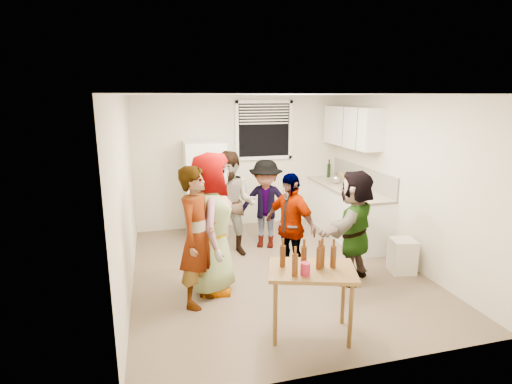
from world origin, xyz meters
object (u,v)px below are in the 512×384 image
object	(u,v)px
refrigerator	(205,189)
red_cup	(305,275)
wine_bottle	(329,177)
blue_cup	(356,199)
trash_bin	(402,255)
serving_table	(310,333)
guest_orange	(351,280)
guest_stripe	(200,302)
guest_back_right	(265,246)
kettle	(336,183)
beer_bottle_table	(321,267)
beer_bottle_counter	(352,192)
guest_back_left	(232,254)
guest_grey	(213,289)
guest_black	(289,275)

from	to	relation	value
refrigerator	red_cup	world-z (taller)	refrigerator
wine_bottle	blue_cup	distance (m)	1.73
blue_cup	red_cup	bearing A→B (deg)	-128.87
trash_bin	serving_table	xyz separation A→B (m)	(-1.87, -1.12, -0.25)
guest_orange	wine_bottle	bearing A→B (deg)	-149.04
guest_stripe	guest_back_right	world-z (taller)	guest_back_right
refrigerator	serving_table	xyz separation A→B (m)	(0.64, -3.50, -0.85)
kettle	beer_bottle_table	size ratio (longest dim) A/B	1.04
kettle	blue_cup	bearing A→B (deg)	-89.78
red_cup	guest_orange	world-z (taller)	red_cup
wine_bottle	beer_bottle_counter	world-z (taller)	wine_bottle
guest_back_right	guest_orange	size ratio (longest dim) A/B	0.96
red_cup	guest_orange	distance (m)	1.82
kettle	blue_cup	size ratio (longest dim) A/B	2.11
beer_bottle_table	guest_back_left	xyz separation A→B (m)	(-0.48, 2.37, -0.75)
refrigerator	guest_back_left	xyz separation A→B (m)	(0.27, -1.10, -0.85)
guest_stripe	guest_back_left	bearing A→B (deg)	6.86
guest_grey	guest_back_left	world-z (taller)	guest_back_left
kettle	guest_black	xyz separation A→B (m)	(-1.51, -1.70, -0.90)
trash_bin	red_cup	size ratio (longest dim) A/B	3.77
beer_bottle_table	guest_black	bearing A→B (deg)	84.32
trash_bin	beer_bottle_counter	bearing A→B (deg)	97.06
refrigerator	kettle	size ratio (longest dim) A/B	7.04
wine_bottle	guest_stripe	bearing A→B (deg)	-137.36
kettle	guest_grey	world-z (taller)	kettle
beer_bottle_counter	guest_black	world-z (taller)	beer_bottle_counter
trash_bin	serving_table	world-z (taller)	trash_bin
trash_bin	guest_orange	size ratio (longest dim) A/B	0.32
guest_black	guest_orange	world-z (taller)	guest_orange
refrigerator	guest_stripe	size ratio (longest dim) A/B	0.99
red_cup	guest_back_left	bearing A→B (deg)	95.59
guest_stripe	guest_orange	bearing A→B (deg)	-54.70
guest_back_right	guest_grey	bearing A→B (deg)	-105.35
refrigerator	guest_grey	world-z (taller)	refrigerator
beer_bottle_counter	blue_cup	world-z (taller)	beer_bottle_counter
kettle	guest_back_right	distance (m)	1.85
serving_table	wine_bottle	bearing A→B (deg)	63.02
trash_bin	guest_grey	xyz separation A→B (m)	(-2.72, 0.14, -0.25)
blue_cup	guest_stripe	world-z (taller)	blue_cup
blue_cup	guest_back_left	distance (m)	2.17
guest_back_right	guest_black	xyz separation A→B (m)	(0.01, -1.17, 0.00)
red_cup	guest_grey	size ratio (longest dim) A/B	0.07
serving_table	red_cup	size ratio (longest dim) A/B	6.83
wine_bottle	blue_cup	xyz separation A→B (m)	(-0.31, -1.70, 0.00)
red_cup	guest_grey	distance (m)	1.73
blue_cup	serving_table	world-z (taller)	blue_cup
beer_bottle_counter	beer_bottle_table	world-z (taller)	beer_bottle_counter
trash_bin	guest_black	world-z (taller)	trash_bin
refrigerator	beer_bottle_counter	world-z (taller)	refrigerator
guest_back_right	beer_bottle_counter	bearing A→B (deg)	17.52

